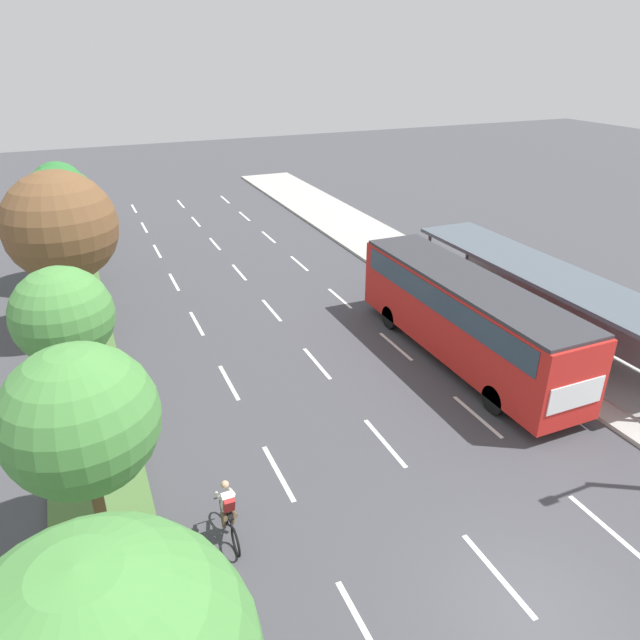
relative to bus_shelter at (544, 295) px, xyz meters
name	(u,v)px	position (x,y,z in m)	size (l,w,h in m)	color
ground_plane	(531,614)	(-9.53, -10.33, -1.86)	(140.00, 140.00, 0.00)	#424247
median_strip	(77,316)	(-17.83, 9.67, -1.80)	(2.60, 52.00, 0.12)	#4C7038
sidewalk_right	(411,263)	(-0.28, 9.67, -1.79)	(4.50, 52.00, 0.15)	#ADAAA3
lane_divider_left	(197,323)	(-13.03, 6.87, -1.86)	(0.14, 45.40, 0.01)	white
lane_divider_center	(272,310)	(-9.53, 6.87, -1.86)	(0.14, 45.40, 0.01)	white
lane_divider_right	(340,298)	(-6.03, 6.87, -1.86)	(0.14, 45.40, 0.01)	white
bus_shelter	(544,295)	(0.00, 0.00, 0.00)	(2.90, 13.60, 2.86)	gray
bus	(464,311)	(-4.28, -0.36, 0.20)	(2.54, 11.29, 3.37)	red
cyclist	(228,513)	(-14.94, -5.63, -1.07)	(0.46, 1.82, 1.71)	black
median_tree_second	(81,420)	(-17.78, -4.82, 1.96)	(3.42, 3.42, 5.43)	brown
median_tree_third	(63,316)	(-18.01, 1.39, 1.80)	(3.07, 3.07, 5.09)	brown
median_tree_fourth	(61,227)	(-17.73, 7.59, 2.89)	(4.33, 4.33, 6.81)	brown
median_tree_fifth	(60,208)	(-17.74, 13.80, 2.12)	(3.96, 3.96, 5.86)	brown
median_tree_farthest	(59,189)	(-17.76, 20.01, 1.77)	(3.06, 3.06, 5.06)	brown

